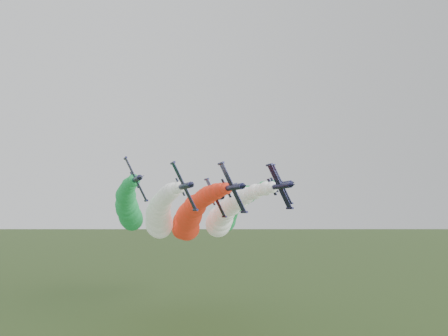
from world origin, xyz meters
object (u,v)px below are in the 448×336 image
Objects in this scene: jet_outer_left at (129,209)px; jet_trail at (185,220)px; jet_outer_right at (230,211)px; jet_inner_right at (224,215)px; jet_inner_left at (160,216)px; jet_lead at (191,217)px.

jet_outer_left reaches higher than jet_trail.
jet_outer_right is 1.01× the size of jet_trail.
jet_inner_right is at bearing -118.08° from jet_outer_right.
jet_inner_left is at bearing -156.16° from jet_outer_right.
jet_outer_left is 0.99× the size of jet_outer_right.
jet_trail is (21.29, 7.74, -3.90)m from jet_outer_left.
jet_inner_left is at bearing -55.01° from jet_outer_left.
jet_trail is at bearing 55.56° from jet_inner_left.
jet_inner_left reaches higher than jet_trail.
jet_trail is (13.22, 19.28, -1.60)m from jet_inner_left.
jet_outer_left is at bearing 129.83° from jet_lead.
jet_lead is at bearing -43.94° from jet_inner_left.
jet_outer_right reaches higher than jet_inner_left.
jet_outer_right is at bearing -24.54° from jet_trail.
jet_lead is 0.99× the size of jet_outer_right.
jet_outer_right is at bearing 61.92° from jet_inner_right.
jet_inner_right is 1.00× the size of jet_outer_right.
jet_outer_left is (-8.07, 11.53, 2.31)m from jet_inner_left.
jet_lead is 10.97m from jet_inner_left.
jet_trail is at bearing 78.81° from jet_lead.
jet_outer_left is (-15.97, 19.14, 2.49)m from jet_lead.
jet_lead is 28.58m from jet_outer_right.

